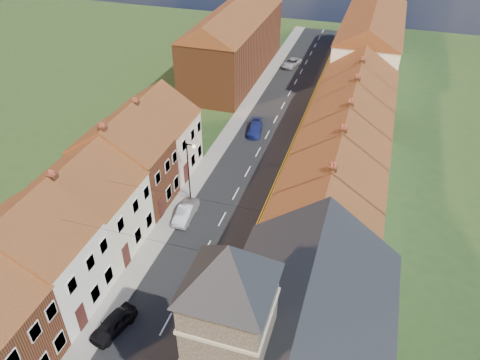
% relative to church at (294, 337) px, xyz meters
% --- Properties ---
extents(road, '(7.00, 90.00, 0.02)m').
position_rel_church_xyz_m(road, '(-9.36, 26.68, -5.87)').
color(road, black).
rests_on(road, ground).
extents(pavement_left, '(1.80, 90.00, 0.12)m').
position_rel_church_xyz_m(pavement_left, '(-13.76, 26.68, -5.82)').
color(pavement_left, '#ABA79C').
rests_on(pavement_left, ground).
extents(pavement_right, '(1.80, 90.00, 0.12)m').
position_rel_church_xyz_m(pavement_right, '(-4.96, 26.68, -5.82)').
color(pavement_right, '#ABA79C').
rests_on(pavement_right, ground).
extents(church, '(11.25, 14.25, 15.20)m').
position_rel_church_xyz_m(church, '(0.00, 0.00, 0.00)').
color(church, '#353025').
rests_on(church, ground).
extents(cottage_r_tudor, '(8.30, 5.20, 9.00)m').
position_rel_church_xyz_m(cottage_r_tudor, '(-0.09, 9.37, -1.41)').
color(cottage_r_tudor, white).
rests_on(cottage_r_tudor, ground).
extents(cottage_r_white_near, '(8.30, 6.00, 9.00)m').
position_rel_church_xyz_m(cottage_r_white_near, '(-0.06, 14.77, -1.40)').
color(cottage_r_white_near, white).
rests_on(cottage_r_white_near, ground).
extents(cottage_r_cream_mid, '(8.30, 5.20, 9.00)m').
position_rel_church_xyz_m(cottage_r_cream_mid, '(-0.06, 20.17, -1.40)').
color(cottage_r_cream_mid, white).
rests_on(cottage_r_cream_mid, ground).
extents(cottage_r_pink, '(8.30, 6.00, 9.00)m').
position_rel_church_xyz_m(cottage_r_pink, '(-0.06, 25.57, -1.40)').
color(cottage_r_pink, white).
rests_on(cottage_r_pink, ground).
extents(cottage_r_white_far, '(8.30, 5.20, 9.00)m').
position_rel_church_xyz_m(cottage_r_white_far, '(-0.06, 30.97, -1.40)').
color(cottage_r_white_far, white).
rests_on(cottage_r_white_far, ground).
extents(cottage_r_cream_far, '(8.30, 6.00, 9.00)m').
position_rel_church_xyz_m(cottage_r_cream_far, '(-0.06, 36.37, -1.40)').
color(cottage_r_cream_far, brown).
rests_on(cottage_r_cream_far, ground).
extents(cottage_l_cream, '(8.30, 6.30, 9.10)m').
position_rel_church_xyz_m(cottage_l_cream, '(-18.66, 2.22, -1.35)').
color(cottage_l_cream, white).
rests_on(cottage_l_cream, ground).
extents(cottage_l_white, '(8.30, 6.90, 8.80)m').
position_rel_church_xyz_m(cottage_l_white, '(-18.66, 8.62, -1.51)').
color(cottage_l_white, white).
rests_on(cottage_l_white, ground).
extents(cottage_l_brick_mid, '(8.30, 5.70, 9.10)m').
position_rel_church_xyz_m(cottage_l_brick_mid, '(-18.66, 14.72, -1.35)').
color(cottage_l_brick_mid, brown).
rests_on(cottage_l_brick_mid, ground).
extents(cottage_l_pink, '(8.30, 6.30, 8.80)m').
position_rel_church_xyz_m(cottage_l_pink, '(-18.66, 20.52, -1.51)').
color(cottage_l_pink, beige).
rests_on(cottage_l_pink, ground).
extents(block_right_far, '(8.30, 24.20, 10.50)m').
position_rel_church_xyz_m(block_right_far, '(-0.06, 51.68, -0.58)').
color(block_right_far, white).
rests_on(block_right_far, ground).
extents(block_left_far, '(8.30, 24.20, 10.50)m').
position_rel_church_xyz_m(block_left_far, '(-18.66, 46.68, -0.58)').
color(block_left_far, brown).
rests_on(block_left_far, ground).
extents(lamppost, '(0.88, 0.15, 6.00)m').
position_rel_church_xyz_m(lamppost, '(-13.17, 16.68, -2.34)').
color(lamppost, black).
rests_on(lamppost, pavement_left).
extents(car_near, '(2.35, 3.91, 1.24)m').
position_rel_church_xyz_m(car_near, '(-12.56, 1.20, -5.25)').
color(car_near, black).
rests_on(car_near, ground).
extents(car_mid, '(1.50, 3.90, 1.27)m').
position_rel_church_xyz_m(car_mid, '(-12.56, 13.90, -5.24)').
color(car_mid, '#B3B7BB').
rests_on(car_mid, ground).
extents(car_far, '(2.19, 4.09, 1.13)m').
position_rel_church_xyz_m(car_far, '(-10.86, 30.68, -5.31)').
color(car_far, navy).
rests_on(car_far, ground).
extents(car_distant, '(2.89, 4.47, 1.14)m').
position_rel_church_xyz_m(car_distant, '(-11.25, 52.22, -5.30)').
color(car_distant, '#BABDC2').
rests_on(car_distant, ground).
extents(pedestrian_right, '(0.87, 0.76, 1.52)m').
position_rel_church_xyz_m(pedestrian_right, '(-4.26, 14.81, -5.00)').
color(pedestrian_right, black).
rests_on(pedestrian_right, pavement_right).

